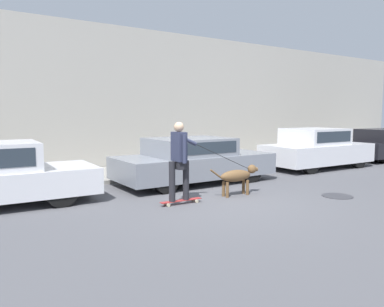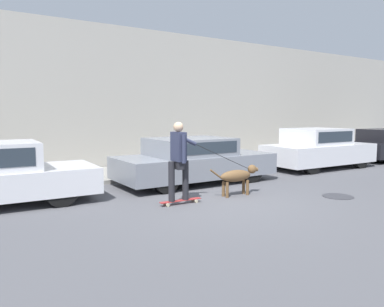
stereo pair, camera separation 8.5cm
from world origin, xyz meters
The scene contains 8 objects.
ground_plane centered at (0.00, 0.00, 0.00)m, with size 36.00×36.00×0.00m, color #545459.
back_wall centered at (0.00, 5.81, 2.38)m, with size 32.00×0.30×4.77m.
sidewalk_curb centered at (0.00, 4.36, 0.06)m, with size 30.00×2.56×0.11m.
parked_car_1 centered at (0.84, 2.08, 0.60)m, with size 4.31×1.83×1.22m.
parked_car_2 centered at (5.91, 2.08, 0.65)m, with size 3.96×1.84×1.37m.
dog centered at (0.83, 0.21, 0.45)m, with size 1.32×0.31×0.68m.
skateboarder centered at (-0.73, 0.20, 0.97)m, with size 2.41×0.54×1.70m.
manhole_cover centered at (2.65, -1.12, 0.01)m, with size 0.68×0.68×0.01m.
Camera 1 is at (-4.67, -6.29, 1.87)m, focal length 35.00 mm.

